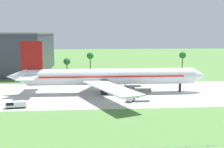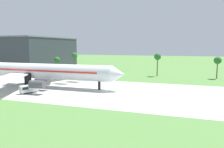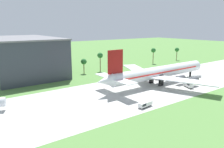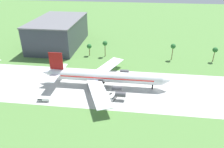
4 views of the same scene
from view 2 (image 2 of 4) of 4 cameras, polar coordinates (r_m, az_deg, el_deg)
name	(u,v)px [view 2 (image 2 of 4)]	position (r m, az deg, el deg)	size (l,w,h in m)	color
ground_plane	(106,91)	(78.52, -1.68, -4.42)	(600.00, 600.00, 0.00)	#517F3D
taxiway_strip	(106,91)	(78.52, -1.68, -4.41)	(320.00, 44.00, 0.02)	#B2B2AD
jet_airliner	(37,71)	(93.33, -19.08, 0.76)	(74.05, 61.38, 19.26)	white
catering_van	(28,89)	(79.72, -21.04, -3.66)	(4.23, 6.20, 2.73)	black
terminal_building	(36,52)	(174.24, -19.13, 5.33)	(36.72, 61.20, 22.37)	#333842
palm_tree_row	(121,58)	(122.67, 2.27, 4.07)	(94.23, 3.60, 12.20)	brown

